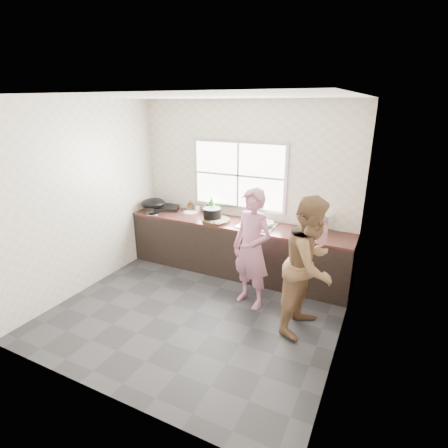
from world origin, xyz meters
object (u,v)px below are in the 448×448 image
at_px(bowl_held, 256,223).
at_px(pot_lid_right, 188,213).
at_px(woman, 252,253).
at_px(bowl_mince, 217,223).
at_px(cutting_board, 216,220).
at_px(pot_lid_left, 152,214).
at_px(bowl_crabs, 265,225).
at_px(bottle_brown_short, 208,209).
at_px(bottle_green, 212,205).
at_px(person_side, 310,265).
at_px(bottle_brown_tall, 190,206).
at_px(black_pot, 212,214).
at_px(glass_jar, 198,209).
at_px(burner, 167,207).
at_px(wok, 153,203).
at_px(dish_rack, 320,221).
at_px(plate_food, 191,212).

height_order(bowl_held, pot_lid_right, bowl_held).
relative_size(woman, bowl_held, 7.44).
distance_m(woman, bowl_mince, 0.99).
bearing_deg(woman, cutting_board, 161.69).
bearing_deg(pot_lid_left, bowl_crabs, 6.58).
bearing_deg(bottle_brown_short, bottle_green, -23.50).
bearing_deg(bottle_brown_short, woman, -39.82).
bearing_deg(bowl_held, bowl_mince, -158.64).
bearing_deg(bottle_brown_short, bowl_crabs, -11.08).
distance_m(woman, person_side, 0.84).
height_order(cutting_board, bottle_brown_tall, bottle_brown_tall).
bearing_deg(bowl_held, pot_lid_right, 176.87).
bearing_deg(bottle_brown_short, black_pot, -51.64).
height_order(person_side, glass_jar, person_side).
relative_size(bowl_held, pot_lid_left, 0.92).
bearing_deg(bottle_green, burner, -176.23).
height_order(woman, wok, woman).
xyz_separation_m(burner, dish_rack, (2.64, 0.10, 0.11)).
xyz_separation_m(bowl_crabs, pot_lid_left, (-1.94, -0.22, -0.03)).
distance_m(bowl_crabs, glass_jar, 1.33).
bearing_deg(pot_lid_left, person_side, -14.93).
xyz_separation_m(wok, dish_rack, (2.79, 0.29, -0.00)).
xyz_separation_m(wok, pot_lid_right, (0.62, 0.13, -0.13)).
distance_m(woman, bowl_held, 0.83).
distance_m(black_pot, bottle_brown_tall, 0.67).
distance_m(bottle_green, pot_lid_right, 0.44).
distance_m(person_side, bottle_green, 2.25).
height_order(cutting_board, bowl_held, bowl_held).
height_order(bowl_mince, pot_lid_left, bowl_mince).
distance_m(glass_jar, pot_lid_right, 0.19).
height_order(person_side, bottle_green, person_side).
bearing_deg(dish_rack, glass_jar, -165.86).
distance_m(woman, bottle_green, 1.49).
height_order(bottle_brown_tall, glass_jar, bottle_brown_tall).
bearing_deg(glass_jar, bowl_held, -10.83).
bearing_deg(bowl_held, burner, 175.84).
relative_size(black_pot, pot_lid_left, 1.27).
height_order(woman, bottle_brown_tall, woman).
bearing_deg(wok, woman, -18.60).
bearing_deg(dish_rack, bottle_green, -164.58).
relative_size(cutting_board, bottle_green, 1.31).
distance_m(cutting_board, bottle_green, 0.40).
bearing_deg(pot_lid_right, bottle_brown_short, 26.89).
bearing_deg(wok, bowl_crabs, 2.00).
xyz_separation_m(woman, glass_jar, (-1.41, 1.00, 0.15)).
relative_size(plate_food, pot_lid_left, 1.07).
height_order(black_pot, dish_rack, dish_rack).
relative_size(bowl_held, bottle_brown_short, 1.22).
bearing_deg(bottle_brown_tall, cutting_board, -26.20).
bearing_deg(burner, pot_lid_right, -6.89).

